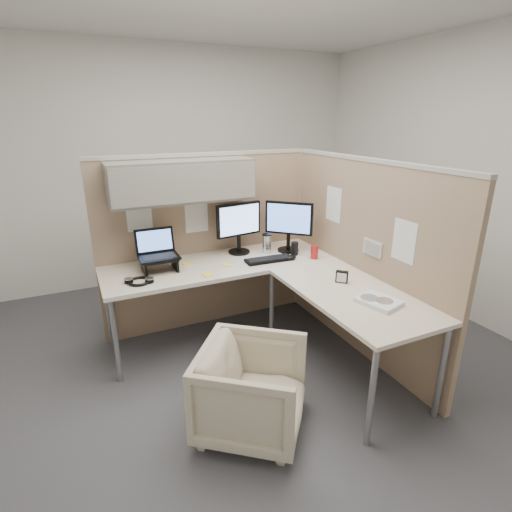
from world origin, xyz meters
name	(u,v)px	position (x,y,z in m)	size (l,w,h in m)	color
ground	(258,364)	(0.00, 0.00, 0.00)	(4.50, 4.50, 0.00)	#3F3F45
partition_back	(196,215)	(-0.22, 0.83, 1.10)	(2.00, 0.36, 1.63)	#A18469
partition_right	(359,258)	(0.90, -0.07, 0.82)	(0.07, 2.03, 1.63)	#A18469
desk	(265,279)	(0.12, 0.13, 0.69)	(2.00, 1.98, 0.73)	beige
office_chair	(252,386)	(-0.34, -0.62, 0.32)	(0.63, 0.59, 0.65)	beige
monitor_left	(239,224)	(0.14, 0.71, 1.00)	(0.44, 0.20, 0.47)	black
monitor_right	(289,222)	(0.58, 0.57, 1.00)	(0.34, 0.33, 0.47)	black
laptop_station	(158,255)	(-0.62, 0.59, 0.86)	(0.32, 0.27, 0.33)	black
keyboard	(269,260)	(0.29, 0.39, 0.74)	(0.42, 0.14, 0.02)	black
mouse	(291,257)	(0.49, 0.34, 0.75)	(0.11, 0.07, 0.04)	black
travel_mug	(267,243)	(0.38, 0.60, 0.82)	(0.08, 0.08, 0.18)	silver
soda_can_green	(314,252)	(0.69, 0.28, 0.79)	(0.07, 0.07, 0.12)	#B21E1E
soda_can_silver	(295,249)	(0.58, 0.44, 0.79)	(0.07, 0.07, 0.12)	black
sticky_note_a	(208,275)	(-0.30, 0.30, 0.73)	(0.08, 0.08, 0.01)	yellow
sticky_note_c	(187,263)	(-0.38, 0.63, 0.73)	(0.08, 0.08, 0.01)	yellow
sticky_note_d	(227,265)	(-0.08, 0.45, 0.73)	(0.08, 0.08, 0.01)	yellow
headphones	(139,281)	(-0.82, 0.38, 0.74)	(0.23, 0.23, 0.03)	black
paper_stack	(379,302)	(0.58, -0.67, 0.75)	(0.27, 0.31, 0.03)	white
desk_clock	(342,277)	(0.58, -0.27, 0.78)	(0.09, 0.09, 0.09)	black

